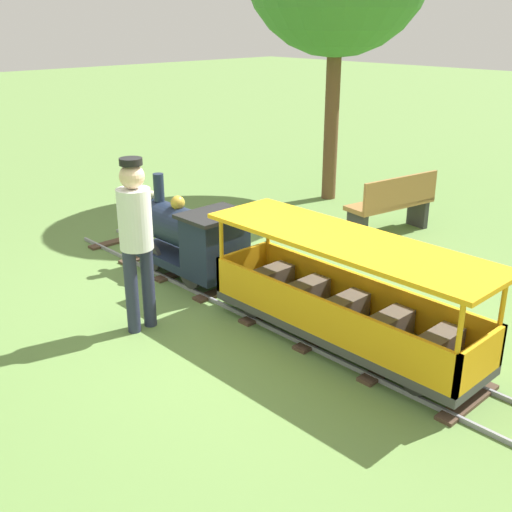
{
  "coord_description": "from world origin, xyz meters",
  "views": [
    {
      "loc": [
        -3.93,
        -4.07,
        2.75
      ],
      "look_at": [
        0.0,
        0.06,
        0.55
      ],
      "focal_mm": 43.76,
      "sensor_mm": 36.0,
      "label": 1
    }
  ],
  "objects_px": {
    "locomotive": "(192,238)",
    "conductor_person": "(136,232)",
    "park_bench": "(392,205)",
    "passenger_car": "(343,303)"
  },
  "relations": [
    {
      "from": "locomotive",
      "to": "conductor_person",
      "type": "xyz_separation_m",
      "value": [
        -1.09,
        -0.61,
        0.47
      ]
    },
    {
      "from": "locomotive",
      "to": "passenger_car",
      "type": "distance_m",
      "value": 2.11
    },
    {
      "from": "locomotive",
      "to": "conductor_person",
      "type": "relative_size",
      "value": 0.89
    },
    {
      "from": "passenger_car",
      "to": "conductor_person",
      "type": "bearing_deg",
      "value": 125.9
    },
    {
      "from": "conductor_person",
      "to": "park_bench",
      "type": "distance_m",
      "value": 3.98
    },
    {
      "from": "locomotive",
      "to": "park_bench",
      "type": "height_order",
      "value": "locomotive"
    },
    {
      "from": "passenger_car",
      "to": "conductor_person",
      "type": "height_order",
      "value": "conductor_person"
    },
    {
      "from": "locomotive",
      "to": "passenger_car",
      "type": "bearing_deg",
      "value": -90.0
    },
    {
      "from": "park_bench",
      "to": "conductor_person",
      "type": "bearing_deg",
      "value": 179.58
    },
    {
      "from": "passenger_car",
      "to": "conductor_person",
      "type": "xyz_separation_m",
      "value": [
        -1.09,
        1.51,
        0.54
      ]
    }
  ]
}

